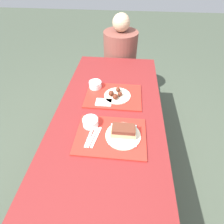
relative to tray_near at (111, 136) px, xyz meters
name	(u,v)px	position (x,y,z in m)	size (l,w,h in m)	color
ground_plane	(109,169)	(-0.04, 0.17, -0.76)	(12.00, 12.00, 0.00)	#424C3D
picnic_table	(108,126)	(-0.04, 0.17, -0.10)	(0.80, 1.85, 0.75)	maroon
picnic_bench_far	(118,75)	(-0.04, 1.32, -0.36)	(0.76, 0.28, 0.48)	maroon
tray_near	(111,136)	(0.00, 0.00, 0.00)	(0.45, 0.34, 0.01)	red
tray_far	(113,96)	(-0.02, 0.42, 0.00)	(0.45, 0.34, 0.01)	red
bowl_coleslaw_near	(90,122)	(-0.15, 0.08, 0.04)	(0.10, 0.10, 0.06)	white
brisket_sandwich_plate	(123,133)	(0.08, 0.00, 0.04)	(0.23, 0.23, 0.08)	beige
plastic_fork_near	(93,137)	(-0.11, -0.03, 0.01)	(0.05, 0.17, 0.00)	white
plastic_knife_near	(96,137)	(-0.09, -0.03, 0.01)	(0.05, 0.17, 0.00)	white
plastic_spoon_near	(89,137)	(-0.14, -0.03, 0.01)	(0.04, 0.17, 0.00)	white
bowl_coleslaw_far	(95,84)	(-0.19, 0.51, 0.04)	(0.10, 0.10, 0.06)	white
wings_plate_far	(117,95)	(0.01, 0.41, 0.02)	(0.21, 0.21, 0.05)	beige
napkin_far	(104,102)	(-0.09, 0.32, 0.01)	(0.12, 0.09, 0.01)	white
person_seated_across	(120,50)	(-0.02, 1.32, -0.01)	(0.40, 0.40, 0.67)	brown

